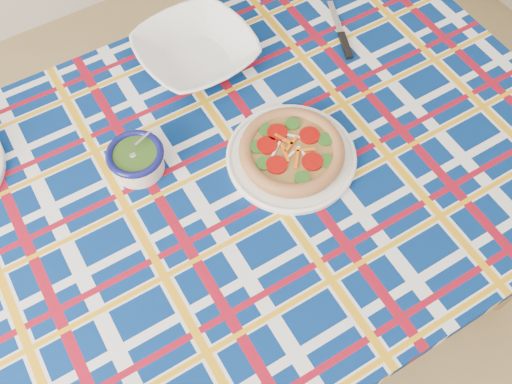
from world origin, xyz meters
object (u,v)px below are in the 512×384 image
dining_table (226,200)px  serving_bowl (196,52)px  main_focaccia_plate (292,151)px  pesto_bowl (136,158)px

dining_table → serving_bowl: (0.13, 0.36, 0.12)m
main_focaccia_plate → pesto_bowl: bearing=152.3°
dining_table → serving_bowl: size_ratio=5.77×
main_focaccia_plate → pesto_bowl: size_ratio=2.38×
main_focaccia_plate → pesto_bowl: pesto_bowl is taller
serving_bowl → dining_table: bearing=-109.3°
pesto_bowl → serving_bowl: 0.36m
pesto_bowl → serving_bowl: (0.28, 0.22, -0.00)m
main_focaccia_plate → serving_bowl: bearing=96.0°
main_focaccia_plate → pesto_bowl: (-0.32, 0.17, 0.01)m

